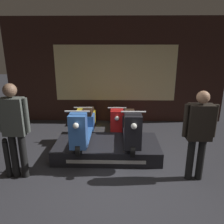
{
  "coord_description": "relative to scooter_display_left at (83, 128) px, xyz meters",
  "views": [
    {
      "loc": [
        0.06,
        -3.32,
        2.4
      ],
      "look_at": [
        -0.06,
        1.82,
        0.81
      ],
      "focal_mm": 35.0,
      "sensor_mm": 36.0,
      "label": 1
    }
  ],
  "objects": [
    {
      "name": "scooter_display_right",
      "position": [
        1.04,
        0.0,
        0.0
      ],
      "size": [
        0.46,
        1.71,
        0.92
      ],
      "color": "black",
      "rests_on": "display_platform"
    },
    {
      "name": "person_right_browsing",
      "position": [
        2.17,
        -0.83,
        0.31
      ],
      "size": [
        0.58,
        0.23,
        1.67
      ],
      "color": "black",
      "rests_on": "ground_plane"
    },
    {
      "name": "display_platform",
      "position": [
        0.52,
        0.05,
        -0.51
      ],
      "size": [
        2.3,
        1.15,
        0.32
      ],
      "color": "black",
      "rests_on": "ground_plane"
    },
    {
      "name": "person_left_browsing",
      "position": [
        -1.08,
        -0.83,
        0.37
      ],
      "size": [
        0.55,
        0.23,
        1.78
      ],
      "color": "black",
      "rests_on": "ground_plane"
    },
    {
      "name": "shop_wall_back",
      "position": [
        0.67,
        2.42,
        0.93
      ],
      "size": [
        6.8,
        0.09,
        3.2
      ],
      "color": "#331E19",
      "rests_on": "ground_plane"
    },
    {
      "name": "street_bollard",
      "position": [
        -1.3,
        -0.84,
        -0.28
      ],
      "size": [
        0.1,
        0.1,
        0.79
      ],
      "color": "black",
      "rests_on": "ground_plane"
    },
    {
      "name": "ground_plane",
      "position": [
        0.67,
        -1.09,
        -0.67
      ],
      "size": [
        30.0,
        30.0,
        0.0
      ],
      "primitive_type": "plane",
      "color": "#2D2D33"
    },
    {
      "name": "scooter_display_left",
      "position": [
        0.0,
        0.0,
        0.0
      ],
      "size": [
        0.46,
        1.71,
        0.92
      ],
      "color": "black",
      "rests_on": "display_platform"
    },
    {
      "name": "scooter_backrow_0",
      "position": [
        -0.11,
        1.35,
        -0.32
      ],
      "size": [
        0.46,
        1.71,
        0.92
      ],
      "color": "black",
      "rests_on": "ground_plane"
    },
    {
      "name": "scooter_backrow_1",
      "position": [
        0.74,
        1.35,
        -0.32
      ],
      "size": [
        0.46,
        1.71,
        0.92
      ],
      "color": "black",
      "rests_on": "ground_plane"
    }
  ]
}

